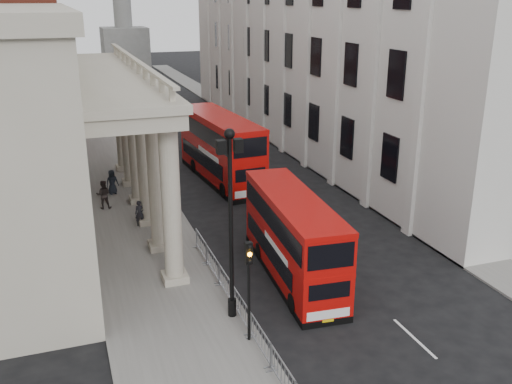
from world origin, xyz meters
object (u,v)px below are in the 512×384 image
object	(u,v)px
lamp_post_south	(231,213)
pedestrian_b	(103,195)
traffic_light	(249,273)
bus_far	(220,147)
pedestrian_c	(112,182)
pedestrian_a	(140,213)
bus_near	(293,236)
lamp_post_mid	(160,131)
lamp_post_north	(128,94)

from	to	relation	value
lamp_post_south	pedestrian_b	world-z (taller)	lamp_post_south
traffic_light	pedestrian_b	world-z (taller)	traffic_light
bus_far	pedestrian_b	distance (m)	9.91
bus_far	pedestrian_c	world-z (taller)	bus_far
pedestrian_a	lamp_post_south	bearing A→B (deg)	-79.04
traffic_light	pedestrian_a	world-z (taller)	traffic_light
traffic_light	pedestrian_b	xyz separation A→B (m)	(-4.12, 17.48, -2.03)
bus_near	pedestrian_a	world-z (taller)	bus_near
pedestrian_b	bus_far	bearing A→B (deg)	-147.43
lamp_post_mid	bus_far	size ratio (longest dim) A/B	0.72
lamp_post_north	traffic_light	distance (m)	34.07
lamp_post_mid	bus_far	bearing A→B (deg)	32.84
lamp_post_north	pedestrian_c	size ratio (longest dim) A/B	4.78
lamp_post_north	traffic_light	world-z (taller)	lamp_post_north
pedestrian_c	bus_near	bearing A→B (deg)	-77.80
traffic_light	pedestrian_c	world-z (taller)	traffic_light
lamp_post_mid	bus_near	xyz separation A→B (m)	(4.00, -13.23, -2.72)
pedestrian_a	pedestrian_c	distance (m)	6.60
bus_near	pedestrian_b	world-z (taller)	bus_near
lamp_post_south	lamp_post_mid	distance (m)	16.00
pedestrian_a	pedestrian_c	bearing A→B (deg)	98.43
lamp_post_mid	traffic_light	world-z (taller)	lamp_post_mid
bus_near	pedestrian_b	bearing A→B (deg)	126.73
lamp_post_mid	lamp_post_south	bearing A→B (deg)	-90.00
bus_near	bus_far	distance (m)	16.50
pedestrian_c	traffic_light	bearing A→B (deg)	-93.49
traffic_light	bus_far	xyz separation A→B (m)	(4.92, 21.26, -0.52)
lamp_post_south	pedestrian_b	xyz separation A→B (m)	(-4.02, 15.46, -3.84)
traffic_light	bus_far	world-z (taller)	bus_far
lamp_post_north	lamp_post_mid	bearing A→B (deg)	-90.00
lamp_post_north	pedestrian_c	xyz separation A→B (m)	(-3.18, -13.75, -3.92)
pedestrian_a	pedestrian_b	size ratio (longest dim) A/B	0.82
bus_near	traffic_light	bearing A→B (deg)	-124.69
lamp_post_mid	pedestrian_b	world-z (taller)	lamp_post_mid
lamp_post_south	bus_near	size ratio (longest dim) A/B	0.84
bus_near	lamp_post_south	bearing A→B (deg)	-140.81
lamp_post_mid	bus_near	distance (m)	14.08
bus_far	pedestrian_a	xyz separation A→B (m)	(-7.25, -7.52, -1.68)
pedestrian_a	pedestrian_b	world-z (taller)	pedestrian_b
lamp_post_north	bus_far	size ratio (longest dim) A/B	0.72
lamp_post_mid	pedestrian_a	size ratio (longest dim) A/B	5.32
bus_near	pedestrian_b	xyz separation A→B (m)	(-8.02, 12.69, -1.11)
lamp_post_south	lamp_post_mid	bearing A→B (deg)	90.00
lamp_post_north	bus_near	xyz separation A→B (m)	(4.00, -29.23, -2.72)
lamp_post_south	pedestrian_a	distance (m)	12.58
lamp_post_north	pedestrian_a	bearing A→B (deg)	-96.29
pedestrian_a	pedestrian_b	bearing A→B (deg)	115.67
lamp_post_north	bus_far	xyz separation A→B (m)	(5.02, -12.76, -2.33)
pedestrian_b	lamp_post_north	bearing A→B (deg)	-93.78
lamp_post_north	bus_far	bearing A→B (deg)	-68.53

